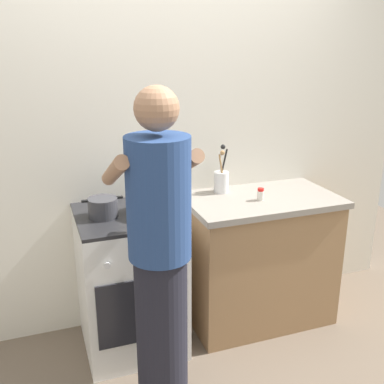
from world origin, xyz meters
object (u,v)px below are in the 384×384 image
(spice_bottle, at_px, (261,194))
(pot, at_px, (103,208))
(person, at_px, (160,263))
(stove_range, at_px, (130,281))
(utensil_crock, at_px, (221,179))
(mixing_bowl, at_px, (152,206))

(spice_bottle, bearing_deg, pot, 177.43)
(person, bearing_deg, stove_range, 92.80)
(spice_bottle, bearing_deg, person, -146.21)
(pot, bearing_deg, stove_range, 1.48)
(stove_range, xyz_separation_m, spice_bottle, (0.86, -0.05, 0.49))
(stove_range, relative_size, person, 0.53)
(stove_range, height_order, utensil_crock, utensil_crock)
(pot, relative_size, person, 0.14)
(utensil_crock, relative_size, person, 0.19)
(mixing_bowl, xyz_separation_m, spice_bottle, (0.72, -0.00, -0.01))
(person, bearing_deg, pot, 105.76)
(pot, height_order, spice_bottle, pot)
(mixing_bowl, distance_m, person, 0.58)
(mixing_bowl, relative_size, utensil_crock, 0.94)
(stove_range, distance_m, utensil_crock, 0.90)
(stove_range, relative_size, utensil_crock, 2.78)
(spice_bottle, bearing_deg, utensil_crock, 125.28)
(stove_range, height_order, person, person)
(mixing_bowl, height_order, person, person)
(pot, bearing_deg, person, -74.24)
(spice_bottle, xyz_separation_m, person, (-0.83, -0.56, -0.08))
(mixing_bowl, height_order, spice_bottle, mixing_bowl)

